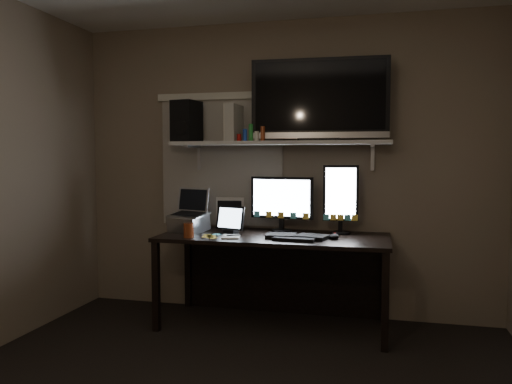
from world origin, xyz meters
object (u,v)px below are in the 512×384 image
(keyboard, at_px, (296,236))
(game_console, at_px, (234,123))
(cup, at_px, (189,230))
(speaker, at_px, (187,121))
(monitor_landscape, at_px, (282,204))
(monitor_portrait, at_px, (341,199))
(tablet, at_px, (231,220))
(mouse, at_px, (334,236))
(desk, at_px, (277,254))
(tv, at_px, (319,100))
(laptop, at_px, (189,211))

(keyboard, xyz_separation_m, game_console, (-0.59, 0.30, 0.89))
(cup, xyz_separation_m, speaker, (-0.19, 0.45, 0.87))
(monitor_landscape, distance_m, monitor_portrait, 0.49)
(keyboard, bearing_deg, tablet, 173.09)
(game_console, bearing_deg, mouse, -12.43)
(desk, height_order, monitor_landscape, monitor_landscape)
(cup, height_order, game_console, game_console)
(tablet, relative_size, game_console, 0.83)
(desk, xyz_separation_m, tv, (0.33, 0.07, 1.26))
(cup, xyz_separation_m, game_console, (0.23, 0.47, 0.85))
(cup, bearing_deg, laptop, 111.51)
(monitor_portrait, height_order, keyboard, monitor_portrait)
(game_console, xyz_separation_m, speaker, (-0.41, -0.02, 0.02))
(keyboard, height_order, game_console, game_console)
(monitor_landscape, xyz_separation_m, tv, (0.31, -0.01, 0.85))
(game_console, bearing_deg, speaker, -173.19)
(monitor_portrait, xyz_separation_m, mouse, (-0.02, -0.26, -0.26))
(monitor_landscape, distance_m, game_console, 0.79)
(monitor_portrait, xyz_separation_m, tablet, (-0.87, -0.18, -0.17))
(monitor_landscape, height_order, game_console, game_console)
(laptop, bearing_deg, cup, -52.33)
(mouse, relative_size, speaker, 0.32)
(tv, bearing_deg, tablet, -168.17)
(speaker, bearing_deg, tv, 11.54)
(monitor_landscape, height_order, monitor_portrait, monitor_portrait)
(laptop, bearing_deg, keyboard, 8.63)
(monitor_portrait, bearing_deg, tv, 176.05)
(desk, distance_m, laptop, 0.82)
(desk, relative_size, tv, 1.64)
(tablet, xyz_separation_m, game_console, (-0.02, 0.18, 0.79))
(monitor_landscape, relative_size, speaker, 1.53)
(mouse, bearing_deg, tablet, 177.15)
(monitor_portrait, height_order, speaker, speaker)
(keyboard, xyz_separation_m, tv, (0.13, 0.29, 1.06))
(tv, bearing_deg, game_console, 177.32)
(tablet, distance_m, laptop, 0.37)
(speaker, bearing_deg, keyboard, -4.75)
(monitor_portrait, distance_m, laptop, 1.25)
(desk, bearing_deg, keyboard, -47.77)
(desk, bearing_deg, game_console, 168.72)
(keyboard, xyz_separation_m, speaker, (-1.00, 0.28, 0.91))
(tablet, height_order, game_console, game_console)
(mouse, bearing_deg, speaker, 171.94)
(keyboard, bearing_deg, monitor_portrait, 48.63)
(cup, bearing_deg, speaker, 112.57)
(keyboard, distance_m, tablet, 0.58)
(monitor_portrait, height_order, laptop, monitor_portrait)
(tablet, relative_size, speaker, 0.74)
(cup, xyz_separation_m, tv, (0.94, 0.46, 1.02))
(desk, height_order, cup, cup)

